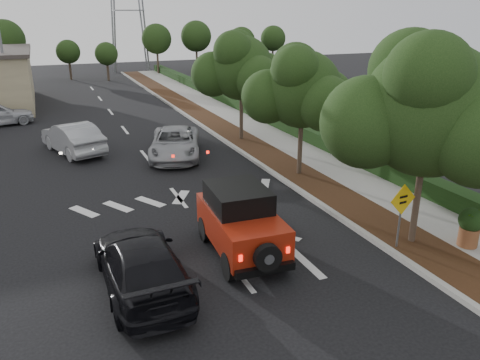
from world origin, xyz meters
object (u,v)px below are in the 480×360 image
red_jeep (239,220)px  speed_hump_sign (402,207)px  silver_suv_ahead (175,143)px  black_suv_oncoming (141,264)px

red_jeep → speed_hump_sign: size_ratio=1.98×
red_jeep → silver_suv_ahead: red_jeep is taller
silver_suv_ahead → black_suv_oncoming: size_ratio=1.05×
red_jeep → speed_hump_sign: bearing=-18.9°
silver_suv_ahead → speed_hump_sign: size_ratio=2.50×
black_suv_oncoming → speed_hump_sign: (7.47, -0.92, 0.70)m
black_suv_oncoming → speed_hump_sign: 7.56m
red_jeep → speed_hump_sign: 4.76m
black_suv_oncoming → silver_suv_ahead: bearing=-110.2°
silver_suv_ahead → speed_hump_sign: 12.52m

